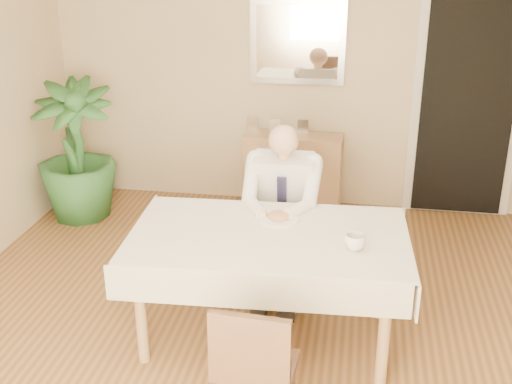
% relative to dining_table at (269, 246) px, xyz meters
% --- Properties ---
extents(room, '(5.00, 5.02, 2.60)m').
position_rel_dining_table_xyz_m(room, '(-0.11, -0.17, 0.63)').
color(room, brown).
rests_on(room, ground).
extents(doorway, '(0.96, 0.07, 2.10)m').
position_rel_dining_table_xyz_m(doorway, '(1.44, 2.29, 0.33)').
color(doorway, silver).
rests_on(doorway, ground).
extents(mirror, '(0.86, 0.04, 0.76)m').
position_rel_dining_table_xyz_m(mirror, '(-0.09, 2.30, 0.88)').
color(mirror, silver).
rests_on(mirror, room).
extents(dining_table, '(1.76, 1.10, 0.75)m').
position_rel_dining_table_xyz_m(dining_table, '(0.00, 0.00, 0.00)').
color(dining_table, '#A17F52').
rests_on(dining_table, ground).
extents(chair_far, '(0.42, 0.42, 0.85)m').
position_rel_dining_table_xyz_m(chair_far, '(0.00, 0.88, -0.19)').
color(chair_far, '#3B2114').
rests_on(chair_far, ground).
extents(chair_near, '(0.42, 0.42, 0.84)m').
position_rel_dining_table_xyz_m(chair_near, '(0.06, -0.94, -0.20)').
color(chair_near, '#3B2114').
rests_on(chair_near, ground).
extents(seated_man, '(0.48, 0.72, 1.24)m').
position_rel_dining_table_xyz_m(seated_man, '(0.00, 0.59, 0.02)').
color(seated_man, white).
rests_on(seated_man, ground).
extents(plate, '(0.26, 0.26, 0.02)m').
position_rel_dining_table_xyz_m(plate, '(0.03, 0.21, 0.09)').
color(plate, white).
rests_on(plate, dining_table).
extents(food, '(0.14, 0.14, 0.06)m').
position_rel_dining_table_xyz_m(food, '(0.03, 0.21, 0.11)').
color(food, '#98643C').
rests_on(food, dining_table).
extents(knife, '(0.01, 0.13, 0.01)m').
position_rel_dining_table_xyz_m(knife, '(0.07, 0.15, 0.11)').
color(knife, silver).
rests_on(knife, dining_table).
extents(fork, '(0.01, 0.13, 0.01)m').
position_rel_dining_table_xyz_m(fork, '(-0.01, 0.15, 0.11)').
color(fork, silver).
rests_on(fork, dining_table).
extents(coffee_mug, '(0.14, 0.14, 0.09)m').
position_rel_dining_table_xyz_m(coffee_mug, '(0.52, -0.12, 0.13)').
color(coffee_mug, white).
rests_on(coffee_mug, dining_table).
extents(sideboard, '(0.92, 0.35, 0.73)m').
position_rel_dining_table_xyz_m(sideboard, '(-0.09, 2.15, -0.30)').
color(sideboard, '#A17F52').
rests_on(sideboard, ground).
extents(photo_frame_left, '(0.10, 0.02, 0.14)m').
position_rel_dining_table_xyz_m(photo_frame_left, '(-0.48, 2.19, 0.13)').
color(photo_frame_left, silver).
rests_on(photo_frame_left, sideboard).
extents(photo_frame_center, '(0.10, 0.02, 0.14)m').
position_rel_dining_table_xyz_m(photo_frame_center, '(-0.27, 2.18, 0.13)').
color(photo_frame_center, silver).
rests_on(photo_frame_center, sideboard).
extents(photo_frame_right, '(0.10, 0.02, 0.14)m').
position_rel_dining_table_xyz_m(photo_frame_right, '(-0.01, 2.19, 0.13)').
color(photo_frame_right, silver).
rests_on(photo_frame_right, sideboard).
extents(potted_palm, '(0.89, 0.89, 1.27)m').
position_rel_dining_table_xyz_m(potted_palm, '(-2.00, 1.63, -0.03)').
color(potted_palm, '#225022').
rests_on(potted_palm, ground).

